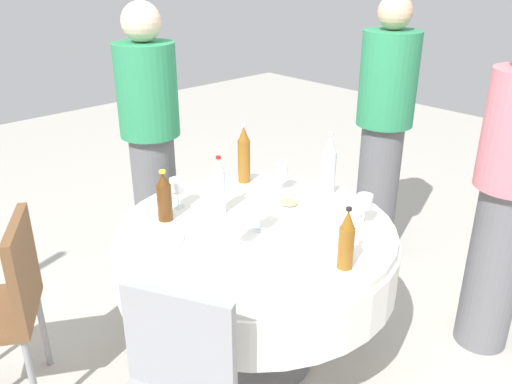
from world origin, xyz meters
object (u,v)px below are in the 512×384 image
wine_glass_rear (177,186)px  person_north (510,190)px  bottle_brown_inner (164,197)px  bottle_amber_south (244,155)px  bottle_amber_right (346,240)px  chair_front (4,299)px  wine_glass_front (238,221)px  person_inner (383,130)px  dining_table (256,255)px  plate_outer (154,239)px  wine_glass_outer (365,202)px  bottle_clear_north (329,165)px  person_mid (151,142)px  wine_glass_right (259,210)px  bottle_clear_mid (219,187)px  plate_far (289,205)px  wine_glass_south (282,171)px

wine_glass_rear → person_north: size_ratio=0.09×
bottle_brown_inner → bottle_amber_south: bearing=98.7°
bottle_amber_south → bottle_amber_right: bearing=-17.7°
person_north → chair_front: person_north is taller
person_north → bottle_amber_right: bearing=-66.7°
wine_glass_front → person_inner: 1.47m
dining_table → plate_outer: (-0.20, -0.41, 0.16)m
wine_glass_rear → wine_glass_outer: size_ratio=1.02×
bottle_clear_north → bottle_amber_right: (0.50, -0.50, -0.03)m
bottle_clear_north → wine_glass_front: 0.70m
bottle_amber_south → wine_glass_front: (0.50, -0.48, -0.03)m
bottle_brown_inner → plate_outer: bottle_brown_inner is taller
person_mid → wine_glass_right: bearing=-90.6°
wine_glass_rear → bottle_brown_inner: bearing=-60.4°
bottle_amber_south → chair_front: bearing=-96.2°
wine_glass_front → wine_glass_outer: size_ratio=1.13×
wine_glass_front → person_north: size_ratio=0.10×
bottle_clear_north → wine_glass_right: size_ratio=2.30×
bottle_clear_mid → bottle_amber_south: bottle_amber_south is taller
bottle_clear_north → plate_outer: size_ratio=1.29×
wine_glass_right → plate_far: wine_glass_right is taller
dining_table → wine_glass_south: bearing=118.6°
plate_far → bottle_clear_north: bearing=85.9°
wine_glass_outer → person_inner: 1.04m
chair_front → plate_far: bearing=-83.1°
wine_glass_rear → person_mid: size_ratio=0.09×
wine_glass_outer → plate_far: bearing=-161.3°
dining_table → bottle_amber_right: size_ratio=4.97×
bottle_clear_mid → bottle_amber_south: size_ratio=0.90×
person_mid → bottle_clear_mid: bearing=-94.0°
person_inner → bottle_amber_right: bearing=-70.3°
wine_glass_rear → person_inner: (0.19, 1.41, 0.02)m
person_inner → bottle_brown_inner: bearing=-104.0°
bottle_amber_right → person_north: bearing=76.3°
wine_glass_right → person_inner: bearing=100.7°
plate_outer → bottle_clear_mid: bearing=92.4°
bottle_amber_south → wine_glass_front: bearing=-43.9°
bottle_clear_north → wine_glass_south: (-0.18, -0.15, -0.04)m
dining_table → person_mid: (-1.01, 0.11, 0.27)m
wine_glass_south → wine_glass_front: wine_glass_front is taller
bottle_amber_right → wine_glass_rear: bottle_amber_right is taller
dining_table → person_inner: size_ratio=0.77×
bottle_amber_south → chair_front: 1.32m
person_inner → dining_table: bearing=-90.0°
dining_table → wine_glass_right: size_ratio=9.08×
bottle_amber_right → person_inner: bearing=119.0°
bottle_amber_south → wine_glass_front: bottle_amber_south is taller
bottle_brown_inner → wine_glass_rear: 0.14m
wine_glass_front → chair_front: 1.06m
wine_glass_south → person_inner: person_inner is taller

